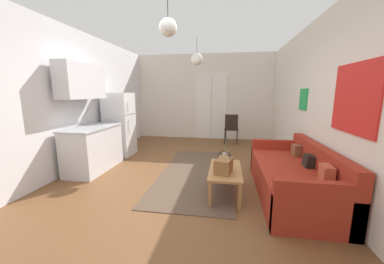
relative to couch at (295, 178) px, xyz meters
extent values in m
cube|color=brown|center=(-1.83, 0.13, -0.32)|extent=(5.10, 8.38, 0.10)
cube|color=silver|center=(-1.83, 4.07, 1.13)|extent=(4.70, 0.10, 2.81)
cube|color=white|center=(-1.84, 4.01, 0.78)|extent=(0.50, 0.02, 2.10)
cube|color=white|center=(-1.32, 4.01, 0.78)|extent=(0.50, 0.02, 2.10)
cube|color=white|center=(-1.58, 4.01, 1.85)|extent=(1.10, 0.03, 0.06)
cube|color=silver|center=(0.47, 0.13, 1.13)|extent=(0.10, 7.98, 2.81)
cube|color=red|center=(0.40, -0.51, 1.21)|extent=(0.02, 0.92, 0.82)
cube|color=green|center=(0.40, 1.22, 1.15)|extent=(0.02, 0.40, 0.41)
cube|color=silver|center=(-4.13, 0.13, 1.13)|extent=(0.10, 7.98, 2.81)
cube|color=black|center=(-4.07, 1.32, 1.37)|extent=(0.02, 0.32, 0.40)
cube|color=brown|center=(-1.59, 0.70, -0.27)|extent=(1.38, 3.04, 0.01)
cube|color=maroon|center=(-0.08, 0.00, -0.04)|extent=(0.93, 2.14, 0.46)
cube|color=maroon|center=(0.31, 0.00, 0.12)|extent=(0.15, 2.14, 0.78)
cube|color=maroon|center=(-0.08, -1.01, 0.05)|extent=(0.93, 0.11, 0.64)
cube|color=maroon|center=(-0.08, 1.01, 0.05)|extent=(0.93, 0.11, 0.64)
cube|color=#B74C33|center=(0.16, -0.61, 0.30)|extent=(0.15, 0.25, 0.24)
cube|color=black|center=(0.17, 0.02, 0.28)|extent=(0.13, 0.18, 0.19)
cube|color=brown|center=(0.17, 0.61, 0.28)|extent=(0.13, 0.20, 0.20)
cube|color=#A87542|center=(-1.06, -0.10, 0.11)|extent=(0.49, 0.98, 0.04)
cube|color=#A87542|center=(-1.26, -0.55, -0.09)|extent=(0.05, 0.05, 0.36)
cube|color=#A87542|center=(-0.85, -0.55, -0.09)|extent=(0.05, 0.05, 0.36)
cube|color=#A87542|center=(-1.26, 0.35, -0.09)|extent=(0.05, 0.05, 0.36)
cube|color=#A87542|center=(-0.85, 0.35, -0.09)|extent=(0.05, 0.05, 0.36)
cylinder|color=beige|center=(-1.07, 0.07, 0.23)|extent=(0.08, 0.08, 0.22)
cylinder|color=#477F42|center=(-1.07, 0.07, 0.45)|extent=(0.01, 0.01, 0.22)
cube|color=brown|center=(-1.08, -0.26, 0.23)|extent=(0.28, 0.34, 0.21)
torus|color=black|center=(-1.08, -0.26, 0.35)|extent=(0.19, 0.01, 0.19)
cube|color=white|center=(-3.68, 1.64, 0.50)|extent=(0.60, 0.61, 1.55)
cube|color=#4C4C51|center=(-3.37, 1.64, 0.76)|extent=(0.01, 0.59, 0.01)
cylinder|color=#B7BABF|center=(-3.36, 1.47, 0.95)|extent=(0.02, 0.02, 0.22)
cylinder|color=#B7BABF|center=(-3.36, 1.47, 0.48)|extent=(0.02, 0.02, 0.34)
cube|color=silver|center=(-3.70, 0.57, 0.15)|extent=(0.60, 1.25, 0.85)
cube|color=#B7BABF|center=(-3.70, 0.57, 0.59)|extent=(0.63, 1.28, 0.03)
cube|color=#999BA0|center=(-3.70, 0.48, 0.55)|extent=(0.36, 0.40, 0.10)
cylinder|color=#B7BABF|center=(-3.94, 0.48, 0.71)|extent=(0.02, 0.02, 0.20)
cube|color=silver|center=(-3.84, 0.57, 1.50)|extent=(0.32, 1.13, 0.67)
cylinder|color=black|center=(-0.71, 3.53, -0.05)|extent=(0.03, 0.03, 0.44)
cylinder|color=black|center=(-1.07, 3.55, -0.05)|extent=(0.03, 0.03, 0.44)
cylinder|color=black|center=(-0.73, 3.19, -0.05)|extent=(0.03, 0.03, 0.44)
cylinder|color=black|center=(-1.09, 3.21, -0.05)|extent=(0.03, 0.03, 0.44)
cube|color=black|center=(-0.90, 3.37, 0.17)|extent=(0.44, 0.42, 0.04)
cube|color=black|center=(-0.91, 3.19, 0.41)|extent=(0.38, 0.05, 0.46)
cylinder|color=black|center=(-1.78, -0.65, 2.34)|extent=(0.01, 0.01, 0.38)
sphere|color=white|center=(-1.78, -0.65, 2.05)|extent=(0.21, 0.21, 0.21)
cylinder|color=black|center=(-1.78, 1.87, 2.36)|extent=(0.01, 0.01, 0.35)
sphere|color=white|center=(-1.78, 1.87, 2.05)|extent=(0.27, 0.27, 0.27)
camera|label=1|loc=(-1.06, -3.33, 1.28)|focal=20.30mm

